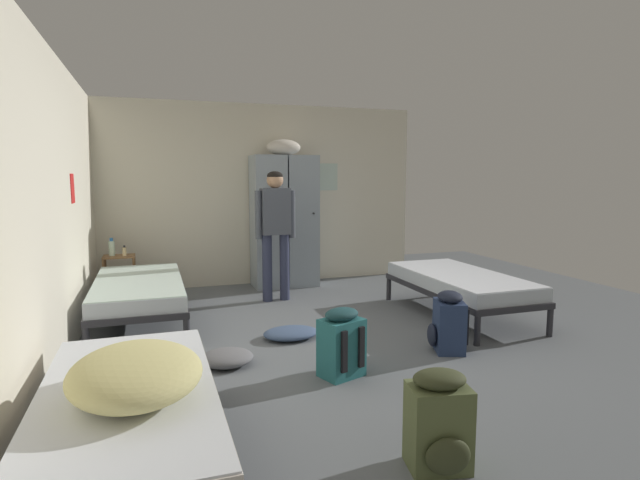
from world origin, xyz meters
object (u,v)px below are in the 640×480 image
object	(u,v)px
bed_left_rear	(139,290)
lotion_bottle	(124,251)
water_bottle	(112,248)
backpack_teal	(341,344)
bed_right	(460,283)
person_traveler	(275,223)
clothes_pile_grey	(227,358)
locker_bank	(284,218)
clothes_pile_denim	(291,333)
backpack_olive	(439,423)
bedding_heap	(136,373)
bed_left_front	(128,409)
backpack_navy	(448,323)
shelf_unit	(120,273)

from	to	relation	value
bed_left_rear	lotion_bottle	bearing A→B (deg)	98.63
water_bottle	backpack_teal	distance (m)	3.72
bed_right	water_bottle	size ratio (longest dim) A/B	8.50
bed_right	person_traveler	distance (m)	2.32
water_bottle	clothes_pile_grey	size ratio (longest dim) A/B	0.51
clothes_pile_grey	bed_right	bearing A→B (deg)	14.04
locker_bank	lotion_bottle	world-z (taller)	locker_bank
backpack_teal	clothes_pile_denim	bearing A→B (deg)	97.36
water_bottle	backpack_olive	size ratio (longest dim) A/B	0.41
bedding_heap	bed_left_rear	bearing A→B (deg)	90.96
bedding_heap	water_bottle	distance (m)	4.27
clothes_pile_grey	clothes_pile_denim	distance (m)	0.86
backpack_olive	bed_left_front	bearing A→B (deg)	164.59
bed_right	clothes_pile_grey	size ratio (longest dim) A/B	4.30
water_bottle	lotion_bottle	bearing A→B (deg)	-21.80
bedding_heap	clothes_pile_denim	size ratio (longest dim) A/B	1.42
bed_left_rear	clothes_pile_grey	bearing A→B (deg)	-64.11
bed_left_rear	person_traveler	bearing A→B (deg)	19.66
bed_right	bed_left_front	bearing A→B (deg)	-148.20
bed_left_front	clothes_pile_grey	xyz separation A→B (m)	(0.70, 1.44, -0.32)
bed_right	backpack_navy	world-z (taller)	backpack_navy
lotion_bottle	backpack_navy	distance (m)	4.08
lotion_bottle	backpack_olive	size ratio (longest dim) A/B	0.24
person_traveler	backpack_olive	bearing A→B (deg)	-90.77
bedding_heap	locker_bank	bearing A→B (deg)	66.72
shelf_unit	bed_right	bearing A→B (deg)	-28.72
shelf_unit	person_traveler	size ratio (longest dim) A/B	0.35
bed_right	clothes_pile_grey	xyz separation A→B (m)	(-2.70, -0.68, -0.32)
bed_left_front	backpack_olive	world-z (taller)	backpack_olive
bed_left_rear	clothes_pile_grey	xyz separation A→B (m)	(0.70, -1.45, -0.32)
bed_left_front	water_bottle	world-z (taller)	water_bottle
bedding_heap	person_traveler	xyz separation A→B (m)	(1.57, 3.59, 0.37)
bed_right	bedding_heap	distance (m)	4.04
person_traveler	backpack_olive	xyz separation A→B (m)	(-0.05, -3.90, -0.72)
lotion_bottle	clothes_pile_grey	xyz separation A→B (m)	(0.88, -2.64, -0.56)
person_traveler	water_bottle	size ratio (longest dim) A/B	7.27
clothes_pile_grey	bed_left_rear	bearing A→B (deg)	115.89
bed_right	lotion_bottle	xyz separation A→B (m)	(-3.58, 1.96, 0.25)
locker_bank	clothes_pile_denim	distance (m)	2.57
bed_left_front	bed_left_rear	size ratio (longest dim) A/B	1.00
backpack_teal	bed_right	bearing A→B (deg)	32.12
bed_left_rear	bedding_heap	size ratio (longest dim) A/B	2.49
bed_left_rear	water_bottle	distance (m)	1.32
lotion_bottle	clothes_pile_grey	distance (m)	2.84
backpack_navy	bed_right	bearing A→B (deg)	51.53
clothes_pile_denim	bed_left_front	bearing A→B (deg)	-125.69
locker_bank	bed_left_front	size ratio (longest dim) A/B	1.09
locker_bank	clothes_pile_grey	size ratio (longest dim) A/B	4.68
bed_left_front	backpack_navy	size ratio (longest dim) A/B	3.45
bed_left_front	person_traveler	distance (m)	3.87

